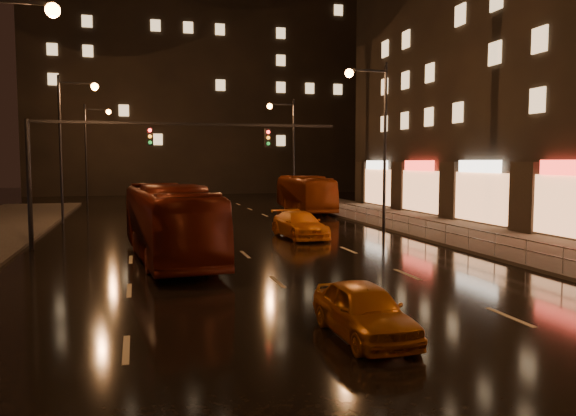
{
  "coord_description": "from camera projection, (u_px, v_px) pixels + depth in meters",
  "views": [
    {
      "loc": [
        -4.7,
        -8.8,
        4.2
      ],
      "look_at": [
        0.68,
        11.09,
        2.5
      ],
      "focal_mm": 35.0,
      "sensor_mm": 36.0,
      "label": 1
    }
  ],
  "objects": [
    {
      "name": "building_distant",
      "position": [
        198.0,
        63.0,
        78.86
      ],
      "size": [
        44.0,
        16.0,
        36.0
      ],
      "primitive_type": "cube",
      "color": "black",
      "rests_on": "ground"
    },
    {
      "name": "traffic_signal",
      "position": [
        128.0,
        151.0,
        27.57
      ],
      "size": [
        15.31,
        0.32,
        6.2
      ],
      "color": "black",
      "rests_on": "ground"
    },
    {
      "name": "taxi_near",
      "position": [
        364.0,
        310.0,
        13.41
      ],
      "size": [
        1.62,
        3.89,
        1.32
      ],
      "primitive_type": "imported",
      "rotation": [
        0.0,
        0.0,
        0.02
      ],
      "color": "#BA6411",
      "rests_on": "ground"
    },
    {
      "name": "sidewalk_right",
      "position": [
        515.0,
        245.0,
        27.98
      ],
      "size": [
        7.0,
        70.0,
        0.15
      ],
      "primitive_type": "cube",
      "color": "#38332D",
      "rests_on": "ground"
    },
    {
      "name": "railing_right",
      "position": [
        426.0,
        224.0,
        29.93
      ],
      "size": [
        0.05,
        56.0,
        1.0
      ],
      "color": "#99999E",
      "rests_on": "sidewalk_right"
    },
    {
      "name": "taxi_far",
      "position": [
        300.0,
        225.0,
        31.06
      ],
      "size": [
        2.47,
        5.14,
        1.44
      ],
      "primitive_type": "imported",
      "rotation": [
        0.0,
        0.0,
        0.09
      ],
      "color": "orange",
      "rests_on": "ground"
    },
    {
      "name": "bus_red",
      "position": [
        169.0,
        222.0,
        24.19
      ],
      "size": [
        3.75,
        11.78,
        3.23
      ],
      "primitive_type": "imported",
      "rotation": [
        0.0,
        0.0,
        0.09
      ],
      "color": "#5E1A0D",
      "rests_on": "ground"
    },
    {
      "name": "ground",
      "position": [
        231.0,
        242.0,
        29.28
      ],
      "size": [
        140.0,
        140.0,
        0.0
      ],
      "primitive_type": "plane",
      "color": "black",
      "rests_on": "ground"
    },
    {
      "name": "bus_curb",
      "position": [
        305.0,
        194.0,
        47.27
      ],
      "size": [
        2.98,
        11.0,
        3.04
      ],
      "primitive_type": "imported",
      "rotation": [
        0.0,
        0.0,
        -0.04
      ],
      "color": "#8B330D",
      "rests_on": "ground"
    }
  ]
}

